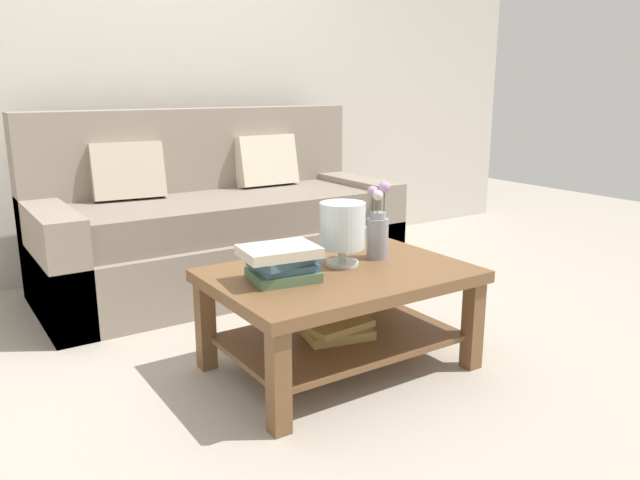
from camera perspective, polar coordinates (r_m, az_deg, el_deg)
The scene contains 7 objects.
ground_plane at distance 3.06m, azimuth -3.67°, elevation -9.22°, with size 10.00×10.00×0.00m, color #ADA393.
back_wall at distance 4.32m, azimuth -15.35°, elevation 15.48°, with size 6.40×0.12×2.70m, color beige.
couch at distance 3.85m, azimuth -9.37°, elevation 1.23°, with size 2.12×0.90×1.06m.
coffee_table at distance 2.67m, azimuth 1.76°, elevation -5.34°, with size 1.07×0.74×0.44m.
book_stack_main at distance 2.49m, azimuth -3.46°, elevation -2.06°, with size 0.33×0.26×0.14m.
glass_hurricane_vase at distance 2.68m, azimuth 2.07°, elevation 1.18°, with size 0.20×0.20×0.27m.
flower_pitcher at distance 2.80m, azimuth 5.28°, elevation 0.98°, with size 0.11×0.10×0.35m.
Camera 1 is at (-1.38, -2.44, 1.21)m, focal length 35.08 mm.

